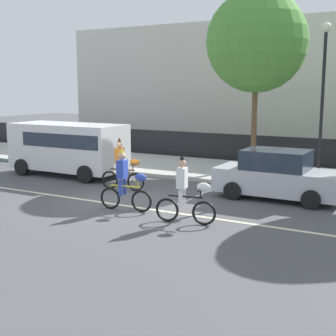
# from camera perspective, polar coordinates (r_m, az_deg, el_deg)

# --- Properties ---
(ground_plane) EXTENTS (80.00, 80.00, 0.00)m
(ground_plane) POSITION_cam_1_polar(r_m,az_deg,el_deg) (15.37, -5.06, -4.07)
(ground_plane) COLOR #4C4C4F
(road_centre_line) EXTENTS (36.00, 0.14, 0.01)m
(road_centre_line) POSITION_cam_1_polar(r_m,az_deg,el_deg) (14.98, -6.14, -4.45)
(road_centre_line) COLOR beige
(road_centre_line) RESTS_ON ground
(sidewalk_curb) EXTENTS (60.00, 5.00, 0.15)m
(sidewalk_curb) POSITION_cam_1_polar(r_m,az_deg,el_deg) (20.94, 4.94, -0.15)
(sidewalk_curb) COLOR #ADAAA3
(sidewalk_curb) RESTS_ON ground
(fence_line) EXTENTS (40.00, 0.08, 1.40)m
(fence_line) POSITION_cam_1_polar(r_m,az_deg,el_deg) (23.50, 7.86, 2.41)
(fence_line) COLOR black
(fence_line) RESTS_ON ground
(building_backdrop) EXTENTS (28.00, 8.00, 7.59)m
(building_backdrop) POSITION_cam_1_polar(r_m,az_deg,el_deg) (31.38, 14.52, 9.68)
(building_backdrop) COLOR beige
(building_backdrop) RESTS_ON ground
(parade_cyclist_orange) EXTENTS (1.71, 0.51, 1.92)m
(parade_cyclist_orange) POSITION_cam_1_polar(r_m,az_deg,el_deg) (16.92, -5.56, 0.11)
(parade_cyclist_orange) COLOR black
(parade_cyclist_orange) RESTS_ON ground
(parade_cyclist_cobalt) EXTENTS (1.71, 0.51, 1.92)m
(parade_cyclist_cobalt) POSITION_cam_1_polar(r_m,az_deg,el_deg) (14.05, -5.17, -1.87)
(parade_cyclist_cobalt) COLOR black
(parade_cyclist_cobalt) RESTS_ON ground
(parade_cyclist_zebra) EXTENTS (1.71, 0.53, 1.92)m
(parade_cyclist_zebra) POSITION_cam_1_polar(r_m,az_deg,el_deg) (12.67, 2.20, -3.12)
(parade_cyclist_zebra) COLOR black
(parade_cyclist_zebra) RESTS_ON ground
(parked_van_white) EXTENTS (5.00, 2.22, 2.18)m
(parked_van_white) POSITION_cam_1_polar(r_m,az_deg,el_deg) (20.09, -11.93, 2.73)
(parked_van_white) COLOR white
(parked_van_white) RESTS_ON ground
(parked_car_silver) EXTENTS (4.10, 1.92, 1.64)m
(parked_car_silver) POSITION_cam_1_polar(r_m,az_deg,el_deg) (15.95, 13.23, -0.92)
(parked_car_silver) COLOR #B7BABF
(parked_car_silver) RESTS_ON ground
(street_lamp_post) EXTENTS (0.36, 0.36, 5.86)m
(street_lamp_post) POSITION_cam_1_polar(r_m,az_deg,el_deg) (18.51, 18.42, 10.26)
(street_lamp_post) COLOR black
(street_lamp_post) RESTS_ON sidewalk_curb
(street_tree_near_lamp) EXTENTS (4.34, 4.34, 7.63)m
(street_tree_near_lamp) POSITION_cam_1_polar(r_m,az_deg,el_deg) (21.02, 10.75, 14.87)
(street_tree_near_lamp) COLOR brown
(street_tree_near_lamp) RESTS_ON sidewalk_curb
(pedestrian_onlooker) EXTENTS (0.32, 0.20, 1.62)m
(pedestrian_onlooker) POSITION_cam_1_polar(r_m,az_deg,el_deg) (24.54, -13.32, 3.29)
(pedestrian_onlooker) COLOR #33333D
(pedestrian_onlooker) RESTS_ON sidewalk_curb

